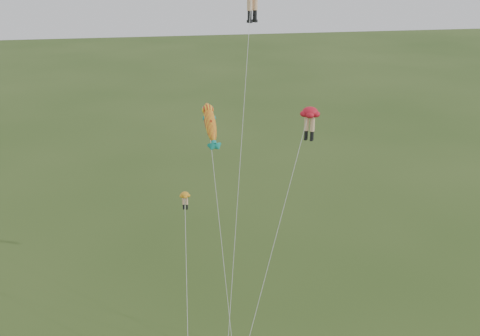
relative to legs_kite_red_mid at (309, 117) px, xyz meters
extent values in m
cylinder|color=#F7C092|center=(-4.52, 0.88, 8.49)|extent=(0.38, 0.38, 1.32)
cylinder|color=black|center=(-4.52, 0.88, 7.51)|extent=(0.30, 0.30, 0.66)
cube|color=black|center=(-4.52, 0.88, 7.08)|extent=(0.39, 0.44, 0.19)
cylinder|color=#F7C092|center=(-4.08, 1.18, 8.49)|extent=(0.38, 0.38, 1.32)
cylinder|color=black|center=(-4.08, 1.18, 7.51)|extent=(0.30, 0.30, 0.66)
cube|color=black|center=(-4.08, 1.18, 7.08)|extent=(0.39, 0.44, 0.19)
cylinder|color=silver|center=(-6.05, -4.05, -2.05)|extent=(3.53, 10.19, 23.99)
ellipsoid|color=red|center=(0.09, 0.13, 0.39)|extent=(2.17, 2.17, 0.78)
cylinder|color=#F7C092|center=(-0.11, 0.27, -0.54)|extent=(0.35, 0.35, 1.19)
cylinder|color=black|center=(-0.11, 0.27, -1.43)|extent=(0.27, 0.27, 0.60)
cube|color=black|center=(-0.11, 0.27, -1.82)|extent=(0.36, 0.40, 0.17)
cylinder|color=#F7C092|center=(0.29, -0.01, -0.54)|extent=(0.35, 0.35, 1.19)
cylinder|color=black|center=(0.29, -0.01, -1.43)|extent=(0.27, 0.27, 0.60)
cube|color=black|center=(0.29, -0.01, -1.82)|extent=(0.36, 0.40, 0.17)
cylinder|color=silver|center=(-3.43, -4.98, -6.64)|extent=(7.08, 10.26, 14.83)
ellipsoid|color=orange|center=(-9.80, -1.78, -4.93)|extent=(1.02, 1.02, 0.41)
cylinder|color=#F7C092|center=(-9.92, -1.75, -5.41)|extent=(0.18, 0.18, 0.63)
cylinder|color=black|center=(-9.92, -1.75, -5.89)|extent=(0.14, 0.14, 0.31)
cube|color=black|center=(-9.92, -1.75, -6.09)|extent=(0.15, 0.20, 0.09)
cylinder|color=#F7C092|center=(-9.68, -1.82, -5.41)|extent=(0.18, 0.18, 0.63)
cylinder|color=black|center=(-9.68, -1.82, -5.89)|extent=(0.14, 0.14, 0.31)
cube|color=black|center=(-9.68, -1.82, -6.09)|extent=(0.15, 0.20, 0.09)
cylinder|color=silver|center=(-10.18, -6.58, -9.39)|extent=(0.80, 9.61, 9.33)
ellipsoid|color=yellow|center=(-7.73, -1.14, 0.34)|extent=(1.11, 3.25, 2.84)
sphere|color=yellow|center=(-7.73, -1.14, 0.34)|extent=(0.98, 1.32, 1.27)
cone|color=#169182|center=(-7.73, -1.14, 0.34)|extent=(0.78, 1.22, 1.22)
cone|color=#169182|center=(-7.73, -1.14, 0.34)|extent=(0.78, 1.22, 1.22)
cone|color=#169182|center=(-7.73, -1.14, 0.34)|extent=(0.44, 0.68, 0.68)
cone|color=#169182|center=(-7.73, -1.14, 0.34)|extent=(0.44, 0.68, 0.68)
cone|color=#AB1812|center=(-7.73, -1.14, 0.34)|extent=(0.48, 0.69, 0.67)
cylinder|color=silver|center=(-7.46, -4.36, -6.85)|extent=(0.56, 6.46, 14.40)
camera|label=1|loc=(-11.68, -37.75, 11.77)|focal=40.00mm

